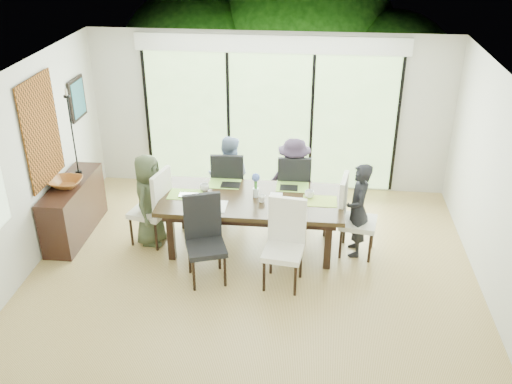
# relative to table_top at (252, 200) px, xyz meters

# --- Properties ---
(floor) EXTENTS (6.00, 5.00, 0.01)m
(floor) POSITION_rel_table_top_xyz_m (0.08, -0.45, -0.77)
(floor) COLOR olive
(floor) RESTS_ON ground
(ceiling) EXTENTS (6.00, 5.00, 0.01)m
(ceiling) POSITION_rel_table_top_xyz_m (0.08, -0.45, 1.94)
(ceiling) COLOR white
(ceiling) RESTS_ON wall_back
(wall_back) EXTENTS (6.00, 0.02, 2.70)m
(wall_back) POSITION_rel_table_top_xyz_m (0.08, 2.06, 0.58)
(wall_back) COLOR beige
(wall_back) RESTS_ON floor
(wall_front) EXTENTS (6.00, 0.02, 2.70)m
(wall_front) POSITION_rel_table_top_xyz_m (0.08, -2.96, 0.58)
(wall_front) COLOR beige
(wall_front) RESTS_ON floor
(wall_left) EXTENTS (0.02, 5.00, 2.70)m
(wall_left) POSITION_rel_table_top_xyz_m (-2.93, -0.45, 0.58)
(wall_left) COLOR silver
(wall_left) RESTS_ON floor
(wall_right) EXTENTS (0.02, 5.00, 2.70)m
(wall_right) POSITION_rel_table_top_xyz_m (3.09, -0.45, 0.58)
(wall_right) COLOR white
(wall_right) RESTS_ON floor
(glass_doors) EXTENTS (4.20, 0.02, 2.30)m
(glass_doors) POSITION_rel_table_top_xyz_m (0.08, 2.02, 0.43)
(glass_doors) COLOR #598C3F
(glass_doors) RESTS_ON wall_back
(blinds_header) EXTENTS (4.40, 0.06, 0.28)m
(blinds_header) POSITION_rel_table_top_xyz_m (0.08, 2.01, 1.73)
(blinds_header) COLOR white
(blinds_header) RESTS_ON wall_back
(mullion_a) EXTENTS (0.05, 0.04, 2.30)m
(mullion_a) POSITION_rel_table_top_xyz_m (-2.02, 2.01, 0.43)
(mullion_a) COLOR black
(mullion_a) RESTS_ON wall_back
(mullion_b) EXTENTS (0.05, 0.04, 2.30)m
(mullion_b) POSITION_rel_table_top_xyz_m (-0.62, 2.01, 0.43)
(mullion_b) COLOR black
(mullion_b) RESTS_ON wall_back
(mullion_c) EXTENTS (0.05, 0.04, 2.30)m
(mullion_c) POSITION_rel_table_top_xyz_m (0.78, 2.01, 0.43)
(mullion_c) COLOR black
(mullion_c) RESTS_ON wall_back
(mullion_d) EXTENTS (0.05, 0.04, 2.30)m
(mullion_d) POSITION_rel_table_top_xyz_m (2.18, 2.01, 0.43)
(mullion_d) COLOR black
(mullion_d) RESTS_ON wall_back
(deck) EXTENTS (6.00, 1.80, 0.10)m
(deck) POSITION_rel_table_top_xyz_m (0.08, 2.95, -0.82)
(deck) COLOR brown
(deck) RESTS_ON ground
(rail_top) EXTENTS (6.00, 0.08, 0.06)m
(rail_top) POSITION_rel_table_top_xyz_m (0.08, 3.75, -0.22)
(rail_top) COLOR brown
(rail_top) RESTS_ON deck
(foliage_left) EXTENTS (3.20, 3.20, 3.20)m
(foliage_left) POSITION_rel_table_top_xyz_m (-1.72, 4.75, 0.67)
(foliage_left) COLOR #14380F
(foliage_left) RESTS_ON ground
(foliage_mid) EXTENTS (4.00, 4.00, 4.00)m
(foliage_mid) POSITION_rel_table_top_xyz_m (0.48, 5.35, 1.03)
(foliage_mid) COLOR #14380F
(foliage_mid) RESTS_ON ground
(foliage_right) EXTENTS (2.80, 2.80, 2.80)m
(foliage_right) POSITION_rel_table_top_xyz_m (2.28, 4.55, 0.49)
(foliage_right) COLOR #14380F
(foliage_right) RESTS_ON ground
(foliage_far) EXTENTS (3.60, 3.60, 3.60)m
(foliage_far) POSITION_rel_table_top_xyz_m (-0.52, 6.05, 0.85)
(foliage_far) COLOR #14380F
(foliage_far) RESTS_ON ground
(table_top) EXTENTS (2.56, 1.17, 0.06)m
(table_top) POSITION_rel_table_top_xyz_m (0.00, 0.00, 0.00)
(table_top) COLOR black
(table_top) RESTS_ON floor
(table_apron) EXTENTS (2.35, 0.96, 0.11)m
(table_apron) POSITION_rel_table_top_xyz_m (0.00, -0.00, -0.10)
(table_apron) COLOR black
(table_apron) RESTS_ON floor
(table_leg_fl) EXTENTS (0.10, 0.10, 0.74)m
(table_leg_fl) POSITION_rel_table_top_xyz_m (-1.08, -0.43, -0.40)
(table_leg_fl) COLOR black
(table_leg_fl) RESTS_ON floor
(table_leg_fr) EXTENTS (0.10, 0.10, 0.74)m
(table_leg_fr) POSITION_rel_table_top_xyz_m (1.08, -0.43, -0.40)
(table_leg_fr) COLOR black
(table_leg_fr) RESTS_ON floor
(table_leg_bl) EXTENTS (0.10, 0.10, 0.74)m
(table_leg_bl) POSITION_rel_table_top_xyz_m (-1.08, 0.43, -0.40)
(table_leg_bl) COLOR black
(table_leg_bl) RESTS_ON floor
(table_leg_br) EXTENTS (0.10, 0.10, 0.74)m
(table_leg_br) POSITION_rel_table_top_xyz_m (1.08, 0.43, -0.40)
(table_leg_br) COLOR black
(table_leg_br) RESTS_ON floor
(chair_left_end) EXTENTS (0.59, 0.59, 1.17)m
(chair_left_end) POSITION_rel_table_top_xyz_m (-1.50, 0.00, -0.18)
(chair_left_end) COLOR silver
(chair_left_end) RESTS_ON floor
(chair_right_end) EXTENTS (0.56, 0.56, 1.17)m
(chair_right_end) POSITION_rel_table_top_xyz_m (1.50, -0.00, -0.18)
(chair_right_end) COLOR silver
(chair_right_end) RESTS_ON floor
(chair_far_left) EXTENTS (0.51, 0.51, 1.17)m
(chair_far_left) POSITION_rel_table_top_xyz_m (-0.45, 0.85, -0.18)
(chair_far_left) COLOR black
(chair_far_left) RESTS_ON floor
(chair_far_right) EXTENTS (0.52, 0.52, 1.17)m
(chair_far_right) POSITION_rel_table_top_xyz_m (0.55, 0.85, -0.18)
(chair_far_right) COLOR black
(chair_far_right) RESTS_ON floor
(chair_near_left) EXTENTS (0.63, 0.63, 1.17)m
(chair_near_left) POSITION_rel_table_top_xyz_m (-0.50, -0.87, -0.18)
(chair_near_left) COLOR black
(chair_near_left) RESTS_ON floor
(chair_near_right) EXTENTS (0.55, 0.55, 1.17)m
(chair_near_right) POSITION_rel_table_top_xyz_m (0.50, -0.87, -0.18)
(chair_near_right) COLOR white
(chair_near_right) RESTS_ON floor
(person_left_end) EXTENTS (0.48, 0.69, 1.38)m
(person_left_end) POSITION_rel_table_top_xyz_m (-1.48, -0.00, -0.08)
(person_left_end) COLOR #3D462E
(person_left_end) RESTS_ON floor
(person_right_end) EXTENTS (0.42, 0.65, 1.38)m
(person_right_end) POSITION_rel_table_top_xyz_m (1.48, -0.00, -0.08)
(person_right_end) COLOR black
(person_right_end) RESTS_ON floor
(person_far_left) EXTENTS (0.66, 0.43, 1.38)m
(person_far_left) POSITION_rel_table_top_xyz_m (-0.45, 0.83, -0.08)
(person_far_left) COLOR #7F95B7
(person_far_left) RESTS_ON floor
(person_far_right) EXTENTS (0.72, 0.54, 1.38)m
(person_far_right) POSITION_rel_table_top_xyz_m (0.55, 0.83, -0.08)
(person_far_right) COLOR #2D2132
(person_far_right) RESTS_ON floor
(placemat_left) EXTENTS (0.47, 0.34, 0.01)m
(placemat_left) POSITION_rel_table_top_xyz_m (-0.95, -0.00, 0.04)
(placemat_left) COLOR #81B23F
(placemat_left) RESTS_ON table_top
(placemat_right) EXTENTS (0.47, 0.34, 0.01)m
(placemat_right) POSITION_rel_table_top_xyz_m (0.95, -0.00, 0.04)
(placemat_right) COLOR #8FA93C
(placemat_right) RESTS_ON table_top
(placemat_far_l) EXTENTS (0.47, 0.34, 0.01)m
(placemat_far_l) POSITION_rel_table_top_xyz_m (-0.45, 0.40, 0.04)
(placemat_far_l) COLOR #87C747
(placemat_far_l) RESTS_ON table_top
(placemat_far_r) EXTENTS (0.47, 0.34, 0.01)m
(placemat_far_r) POSITION_rel_table_top_xyz_m (0.55, 0.40, 0.04)
(placemat_far_r) COLOR #80B741
(placemat_far_r) RESTS_ON table_top
(placemat_paper) EXTENTS (0.47, 0.34, 0.01)m
(placemat_paper) POSITION_rel_table_top_xyz_m (-0.55, -0.30, 0.04)
(placemat_paper) COLOR white
(placemat_paper) RESTS_ON table_top
(tablet_far_l) EXTENTS (0.28, 0.19, 0.01)m
(tablet_far_l) POSITION_rel_table_top_xyz_m (-0.35, 0.35, 0.04)
(tablet_far_l) COLOR black
(tablet_far_l) RESTS_ON table_top
(tablet_far_r) EXTENTS (0.26, 0.18, 0.01)m
(tablet_far_r) POSITION_rel_table_top_xyz_m (0.50, 0.35, 0.04)
(tablet_far_r) COLOR black
(tablet_far_r) RESTS_ON table_top
(papers) EXTENTS (0.32, 0.23, 0.00)m
(papers) POSITION_rel_table_top_xyz_m (0.70, -0.05, 0.03)
(papers) COLOR white
(papers) RESTS_ON table_top
(platter_base) EXTENTS (0.28, 0.28, 0.03)m
(platter_base) POSITION_rel_table_top_xyz_m (-0.55, -0.30, 0.05)
(platter_base) COLOR white
(platter_base) RESTS_ON table_top
(platter_snacks) EXTENTS (0.21, 0.21, 0.01)m
(platter_snacks) POSITION_rel_table_top_xyz_m (-0.55, -0.30, 0.07)
(platter_snacks) COLOR #C14916
(platter_snacks) RESTS_ON table_top
(vase) EXTENTS (0.09, 0.09, 0.13)m
(vase) POSITION_rel_table_top_xyz_m (0.05, 0.05, 0.10)
(vase) COLOR silver
(vase) RESTS_ON table_top
(hyacinth_stems) EXTENTS (0.04, 0.04, 0.17)m
(hyacinth_stems) POSITION_rel_table_top_xyz_m (0.05, 0.05, 0.22)
(hyacinth_stems) COLOR #337226
(hyacinth_stems) RESTS_ON table_top
(hyacinth_blooms) EXTENTS (0.12, 0.12, 0.12)m
(hyacinth_blooms) POSITION_rel_table_top_xyz_m (0.05, 0.05, 0.33)
(hyacinth_blooms) COLOR #4C65C0
(hyacinth_blooms) RESTS_ON table_top
(laptop) EXTENTS (0.35, 0.23, 0.03)m
(laptop) POSITION_rel_table_top_xyz_m (-0.85, -0.10, 0.05)
(laptop) COLOR silver
(laptop) RESTS_ON table_top
(cup_a) EXTENTS (0.18, 0.18, 0.10)m
(cup_a) POSITION_rel_table_top_xyz_m (-0.70, 0.15, 0.08)
(cup_a) COLOR white
(cup_a) RESTS_ON table_top
(cup_b) EXTENTS (0.15, 0.15, 0.10)m
(cup_b) POSITION_rel_table_top_xyz_m (0.15, -0.10, 0.08)
(cup_b) COLOR white
(cup_b) RESTS_ON table_top
(cup_c) EXTENTS (0.16, 0.16, 0.10)m
(cup_c) POSITION_rel_table_top_xyz_m (0.80, 0.10, 0.08)
(cup_c) COLOR white
(cup_c) RESTS_ON table_top
(book) EXTENTS (0.18, 0.24, 0.02)m
(book) POSITION_rel_table_top_xyz_m (0.25, 0.05, 0.04)
(book) COLOR white
(book) RESTS_ON table_top
(sideboard) EXTENTS (0.42, 1.51, 0.85)m
(sideboard) POSITION_rel_table_top_xyz_m (-2.68, 0.09, -0.34)
(sideboard) COLOR black
(sideboard) RESTS_ON floor
(bowl) EXTENTS (0.45, 0.45, 0.11)m
(bowl) POSITION_rel_table_top_xyz_m (-2.68, -0.01, 0.14)
(bowl) COLOR brown
(bowl) RESTS_ON sideboard
(candlestick_base) EXTENTS (0.09, 0.09, 0.04)m
(candlestick_base) POSITION_rel_table_top_xyz_m (-2.68, 0.44, 0.10)
(candlestick_base) COLOR black
(candlestick_base) RESTS_ON sideboard
(candlestick_shaft) EXTENTS (0.02, 0.02, 1.18)m
(candlestick_shaft) POSITION_rel_table_top_xyz_m (-2.68, 0.44, 0.69)
(candlestick_shaft) COLOR black
(candlestick_shaft) RESTS_ON sideboard
(candlestick_pan) EXTENTS (0.09, 0.09, 0.03)m
(candlestick_pan) POSITION_rel_table_top_xyz_m (-2.68, 0.44, 1.28)
(candlestick_pan) COLOR black
(candlestick_pan) RESTS_ON sideboard
(candle) EXTENTS (0.03, 0.03, 0.09)m
(candle) POSITION_rel_table_top_xyz_m (-2.68, 0.44, 1.34)
(candle) COLOR silver
(candle) RESTS_ON sideboard
(tapestry) EXTENTS (0.02, 1.00, 1.50)m
(tapestry) POSITION_rel_table_top_xyz_m (-2.89, -0.05, 0.93)
(tapestry) COLOR brown
(tapestry) RESTS_ON wall_left
(art_frame) EXTENTS (0.03, 0.55, 0.65)m
(art_frame) POSITION_rel_table_top_xyz_m (-2.89, 1.25, 0.98)
(art_frame) COLOR black
(art_frame) RESTS_ON wall_left
(art_canvas) EXTENTS (0.01, 0.45, 0.55)m
(art_canvas) POSITION_rel_table_top_xyz_m (-2.87, 1.25, 0.98)
(art_canvas) COLOR #1B4C57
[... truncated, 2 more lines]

